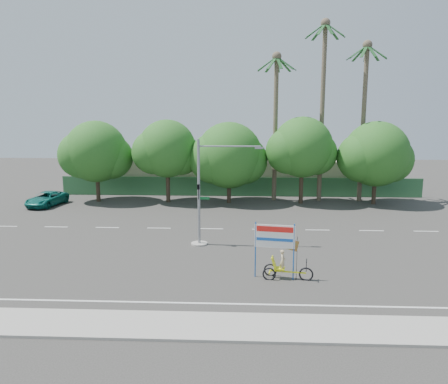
{
  "coord_description": "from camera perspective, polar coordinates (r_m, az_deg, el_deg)",
  "views": [
    {
      "loc": [
        0.43,
        -23.98,
        8.61
      ],
      "look_at": [
        -0.86,
        4.37,
        3.5
      ],
      "focal_mm": 35.0,
      "sensor_mm": 36.0,
      "label": 1
    }
  ],
  "objects": [
    {
      "name": "palm_mid",
      "position": [
        45.0,
        17.83,
        10.73
      ],
      "size": [
        3.73,
        3.79,
        15.45
      ],
      "color": "#70604C",
      "rests_on": "ground"
    },
    {
      "name": "tree_right",
      "position": [
        42.48,
        10.12,
        5.49
      ],
      "size": [
        6.9,
        5.8,
        8.36
      ],
      "color": "#473828",
      "rests_on": "ground"
    },
    {
      "name": "palm_tall",
      "position": [
        44.18,
        12.78,
        12.36
      ],
      "size": [
        3.73,
        3.79,
        17.45
      ],
      "color": "#70604C",
      "rests_on": "ground"
    },
    {
      "name": "sidewalk_near",
      "position": [
        18.57,
        1.04,
        -17.2
      ],
      "size": [
        50.0,
        2.4,
        0.12
      ],
      "primitive_type": "cube",
      "color": "gray",
      "rests_on": "ground"
    },
    {
      "name": "building_right",
      "position": [
        51.01,
        11.13,
        2.34
      ],
      "size": [
        14.0,
        8.0,
        3.6
      ],
      "primitive_type": "cube",
      "color": "beige",
      "rests_on": "ground"
    },
    {
      "name": "tree_far_right",
      "position": [
        43.99,
        19.2,
        4.47
      ],
      "size": [
        7.38,
        6.2,
        7.94
      ],
      "color": "#473828",
      "rests_on": "ground"
    },
    {
      "name": "fence",
      "position": [
        46.12,
        2.04,
        0.7
      ],
      "size": [
        38.0,
        0.08,
        2.0
      ],
      "primitive_type": "cube",
      "color": "#336B3D",
      "rests_on": "ground"
    },
    {
      "name": "trike_billboard",
      "position": [
        23.33,
        7.32,
        -8.31
      ],
      "size": [
        3.09,
        0.96,
        3.06
      ],
      "rotation": [
        0.0,
        0.0,
        -0.16
      ],
      "color": "black",
      "rests_on": "ground"
    },
    {
      "name": "building_left",
      "position": [
        51.49,
        -9.11,
        2.7
      ],
      "size": [
        12.0,
        8.0,
        4.0
      ],
      "primitive_type": "cube",
      "color": "beige",
      "rests_on": "ground"
    },
    {
      "name": "palm_short",
      "position": [
        43.59,
        6.77,
        10.46
      ],
      "size": [
        3.73,
        3.79,
        14.45
      ],
      "color": "#70604C",
      "rests_on": "ground"
    },
    {
      "name": "tree_center",
      "position": [
        42.21,
        0.59,
        4.57
      ],
      "size": [
        7.62,
        6.4,
        7.85
      ],
      "color": "#473828",
      "rests_on": "ground"
    },
    {
      "name": "tree_far_left",
      "position": [
        44.58,
        -16.41,
        4.84
      ],
      "size": [
        7.14,
        6.0,
        7.96
      ],
      "color": "#473828",
      "rests_on": "ground"
    },
    {
      "name": "traffic_signal",
      "position": [
        28.66,
        -2.7,
        -1.26
      ],
      "size": [
        4.72,
        1.1,
        7.0
      ],
      "color": "gray",
      "rests_on": "ground"
    },
    {
      "name": "ground",
      "position": [
        25.48,
        1.51,
        -9.54
      ],
      "size": [
        120.0,
        120.0,
        0.0
      ],
      "primitive_type": "plane",
      "color": "#33302D",
      "rests_on": "ground"
    },
    {
      "name": "tree_left",
      "position": [
        42.79,
        -7.49,
        5.36
      ],
      "size": [
        6.66,
        5.6,
        8.07
      ],
      "color": "#473828",
      "rests_on": "ground"
    },
    {
      "name": "pickup_truck",
      "position": [
        44.56,
        -22.15,
        -0.84
      ],
      "size": [
        2.9,
        5.04,
        1.32
      ],
      "primitive_type": "imported",
      "rotation": [
        0.0,
        0.0,
        -0.15
      ],
      "color": "#0E665A",
      "rests_on": "ground"
    }
  ]
}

